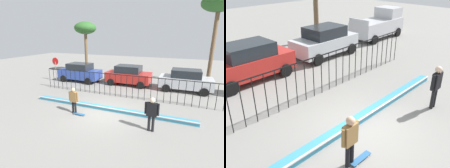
{
  "view_description": "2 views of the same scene",
  "coord_description": "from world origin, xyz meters",
  "views": [
    {
      "loc": [
        4.43,
        -9.25,
        4.72
      ],
      "look_at": [
        -0.26,
        1.95,
        1.34
      ],
      "focal_mm": 28.18,
      "sensor_mm": 36.0,
      "label": 1
    },
    {
      "loc": [
        -5.91,
        -4.43,
        5.27
      ],
      "look_at": [
        0.23,
        1.44,
        1.23
      ],
      "focal_mm": 40.07,
      "sensor_mm": 36.0,
      "label": 2
    }
  ],
  "objects": [
    {
      "name": "camera_operator",
      "position": [
        3.15,
        -1.1,
        1.08
      ],
      "size": [
        0.73,
        0.27,
        1.81
      ],
      "rotation": [
        0.0,
        0.0,
        2.15
      ],
      "color": "black",
      "rests_on": "ground"
    },
    {
      "name": "parked_car_silver",
      "position": [
        4.61,
        6.76,
        0.97
      ],
      "size": [
        4.3,
        2.12,
        1.9
      ],
      "rotation": [
        0.0,
        0.0,
        -0.08
      ],
      "color": "#B7BABF",
      "rests_on": "ground"
    },
    {
      "name": "ground_plane",
      "position": [
        0.0,
        0.0,
        0.0
      ],
      "size": [
        60.0,
        60.0,
        0.0
      ],
      "primitive_type": "plane",
      "color": "gray"
    },
    {
      "name": "palm_tree_tall",
      "position": [
        6.66,
        9.84,
        7.27
      ],
      "size": [
        2.97,
        2.97,
        8.32
      ],
      "color": "brown",
      "rests_on": "ground"
    },
    {
      "name": "perimeter_fence",
      "position": [
        -0.0,
        3.12,
        1.11
      ],
      "size": [
        14.04,
        0.04,
        1.81
      ],
      "color": "black",
      "rests_on": "ground"
    },
    {
      "name": "parked_car_red",
      "position": [
        -0.55,
        6.79,
        0.97
      ],
      "size": [
        4.3,
        2.12,
        1.9
      ],
      "rotation": [
        0.0,
        0.0,
        -0.05
      ],
      "color": "#B2231E",
      "rests_on": "ground"
    },
    {
      "name": "palm_tree_short",
      "position": [
        -7.04,
        9.85,
        5.37
      ],
      "size": [
        2.64,
        2.64,
        6.28
      ],
      "color": "brown",
      "rests_on": "ground"
    },
    {
      "name": "skateboard",
      "position": [
        -1.26,
        -0.93,
        0.06
      ],
      "size": [
        0.8,
        0.2,
        0.07
      ],
      "rotation": [
        0.0,
        0.0,
        -0.37
      ],
      "color": "#26598C",
      "rests_on": "ground"
    },
    {
      "name": "skateboarder",
      "position": [
        -1.65,
        -0.82,
        0.99
      ],
      "size": [
        0.67,
        0.25,
        1.65
      ],
      "rotation": [
        0.0,
        0.0,
        -0.44
      ],
      "color": "black",
      "rests_on": "ground"
    },
    {
      "name": "bowl_coping_ledge",
      "position": [
        0.0,
        0.4,
        0.12
      ],
      "size": [
        11.0,
        0.41,
        0.27
      ],
      "color": "teal",
      "rests_on": "ground"
    },
    {
      "name": "parked_car_blue",
      "position": [
        -5.67,
        6.18,
        0.97
      ],
      "size": [
        4.3,
        2.12,
        1.9
      ],
      "rotation": [
        0.0,
        0.0,
        0.05
      ],
      "color": "#2D479E",
      "rests_on": "ground"
    },
    {
      "name": "stop_sign",
      "position": [
        -7.98,
        5.18,
        1.62
      ],
      "size": [
        0.76,
        0.07,
        2.5
      ],
      "color": "slate",
      "rests_on": "ground"
    }
  ]
}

